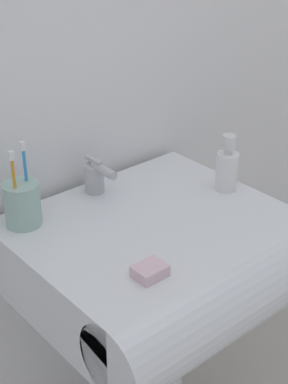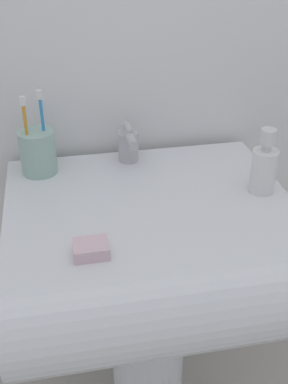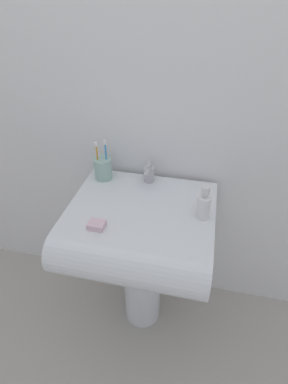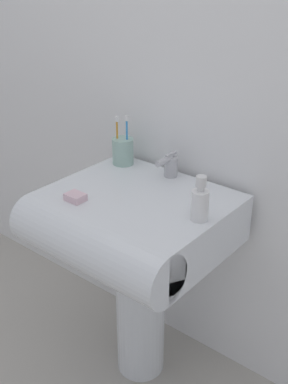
# 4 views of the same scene
# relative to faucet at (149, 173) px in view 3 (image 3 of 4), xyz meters

# --- Properties ---
(ground_plane) EXTENTS (6.00, 6.00, 0.00)m
(ground_plane) POSITION_rel_faucet_xyz_m (0.01, -0.18, -0.81)
(ground_plane) COLOR #ADA89E
(ground_plane) RESTS_ON ground
(wall_back) EXTENTS (5.00, 0.05, 2.40)m
(wall_back) POSITION_rel_faucet_xyz_m (0.01, 0.10, 0.39)
(wall_back) COLOR white
(wall_back) RESTS_ON ground
(sink_pedestal) EXTENTS (0.18, 0.18, 0.60)m
(sink_pedestal) POSITION_rel_faucet_xyz_m (0.01, -0.18, -0.51)
(sink_pedestal) COLOR white
(sink_pedestal) RESTS_ON ground
(sink_basin) EXTENTS (0.59, 0.55, 0.17)m
(sink_basin) POSITION_rel_faucet_xyz_m (0.01, -0.24, -0.13)
(sink_basin) COLOR white
(sink_basin) RESTS_ON sink_pedestal
(faucet) EXTENTS (0.05, 0.11, 0.09)m
(faucet) POSITION_rel_faucet_xyz_m (0.00, 0.00, 0.00)
(faucet) COLOR #B7B7BC
(faucet) RESTS_ON sink_basin
(toothbrush_cup) EXTENTS (0.08, 0.08, 0.19)m
(toothbrush_cup) POSITION_rel_faucet_xyz_m (-0.21, -0.01, 0.01)
(toothbrush_cup) COLOR #99BFB2
(toothbrush_cup) RESTS_ON sink_basin
(soap_bottle) EXTENTS (0.05, 0.05, 0.14)m
(soap_bottle) POSITION_rel_faucet_xyz_m (0.25, -0.19, 0.01)
(soap_bottle) COLOR white
(soap_bottle) RESTS_ON sink_basin
(bar_soap) EXTENTS (0.06, 0.05, 0.02)m
(bar_soap) POSITION_rel_faucet_xyz_m (-0.13, -0.34, -0.03)
(bar_soap) COLOR silver
(bar_soap) RESTS_ON sink_basin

